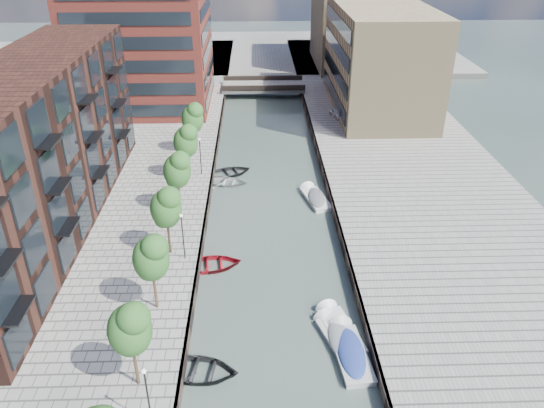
{
  "coord_description": "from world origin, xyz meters",
  "views": [
    {
      "loc": [
        -1.3,
        -11.81,
        25.38
      ],
      "look_at": [
        0.0,
        28.4,
        3.5
      ],
      "focal_mm": 35.0,
      "sensor_mm": 36.0,
      "label": 1
    }
  ],
  "objects_px": {
    "sloop_1": "(199,374)",
    "car": "(338,113)",
    "sloop_3": "(227,184)",
    "motorboat_4": "(315,198)",
    "motorboat_3": "(349,350)",
    "tree_4": "(177,169)",
    "bridge": "(263,86)",
    "motorboat_1": "(336,335)",
    "tree_5": "(185,140)",
    "tree_6": "(192,117)",
    "sloop_4": "(230,174)",
    "tree_1": "(129,327)",
    "tree_2": "(151,256)",
    "motorboat_2": "(337,327)",
    "sloop_2": "(211,267)",
    "tree_3": "(166,206)"
  },
  "relations": [
    {
      "from": "tree_4",
      "to": "sloop_2",
      "type": "xyz_separation_m",
      "value": [
        3.35,
        -7.93,
        -5.31
      ]
    },
    {
      "from": "motorboat_3",
      "to": "motorboat_4",
      "type": "xyz_separation_m",
      "value": [
        -0.03,
        21.56,
        -0.02
      ]
    },
    {
      "from": "motorboat_2",
      "to": "motorboat_4",
      "type": "relative_size",
      "value": 0.99
    },
    {
      "from": "sloop_3",
      "to": "motorboat_2",
      "type": "relative_size",
      "value": 0.83
    },
    {
      "from": "tree_3",
      "to": "tree_6",
      "type": "bearing_deg",
      "value": 90.0
    },
    {
      "from": "sloop_4",
      "to": "car",
      "type": "distance_m",
      "value": 21.28
    },
    {
      "from": "tree_1",
      "to": "tree_2",
      "type": "height_order",
      "value": "same"
    },
    {
      "from": "sloop_1",
      "to": "motorboat_3",
      "type": "bearing_deg",
      "value": -72.08
    },
    {
      "from": "sloop_3",
      "to": "motorboat_1",
      "type": "height_order",
      "value": "motorboat_1"
    },
    {
      "from": "tree_5",
      "to": "sloop_3",
      "type": "relative_size",
      "value": 1.33
    },
    {
      "from": "tree_1",
      "to": "sloop_2",
      "type": "distance_m",
      "value": 14.5
    },
    {
      "from": "bridge",
      "to": "sloop_2",
      "type": "xyz_separation_m",
      "value": [
        -5.15,
        -47.93,
        -1.39
      ]
    },
    {
      "from": "motorboat_4",
      "to": "car",
      "type": "height_order",
      "value": "car"
    },
    {
      "from": "motorboat_2",
      "to": "sloop_2",
      "type": "bearing_deg",
      "value": 140.93
    },
    {
      "from": "motorboat_4",
      "to": "car",
      "type": "distance_m",
      "value": 22.69
    },
    {
      "from": "tree_3",
      "to": "sloop_4",
      "type": "distance_m",
      "value": 18.24
    },
    {
      "from": "tree_4",
      "to": "tree_6",
      "type": "xyz_separation_m",
      "value": [
        0.0,
        14.0,
        0.0
      ]
    },
    {
      "from": "tree_1",
      "to": "tree_6",
      "type": "relative_size",
      "value": 1.0
    },
    {
      "from": "bridge",
      "to": "tree_1",
      "type": "bearing_deg",
      "value": -97.93
    },
    {
      "from": "motorboat_3",
      "to": "motorboat_4",
      "type": "distance_m",
      "value": 21.56
    },
    {
      "from": "sloop_3",
      "to": "motorboat_4",
      "type": "height_order",
      "value": "motorboat_4"
    },
    {
      "from": "tree_1",
      "to": "tree_3",
      "type": "bearing_deg",
      "value": 90.0
    },
    {
      "from": "sloop_1",
      "to": "motorboat_1",
      "type": "height_order",
      "value": "motorboat_1"
    },
    {
      "from": "sloop_1",
      "to": "car",
      "type": "xyz_separation_m",
      "value": [
        15.11,
        45.15,
        1.59
      ]
    },
    {
      "from": "tree_6",
      "to": "sloop_4",
      "type": "distance_m",
      "value": 7.91
    },
    {
      "from": "tree_3",
      "to": "motorboat_2",
      "type": "bearing_deg",
      "value": -33.86
    },
    {
      "from": "bridge",
      "to": "motorboat_1",
      "type": "height_order",
      "value": "bridge"
    },
    {
      "from": "tree_2",
      "to": "tree_4",
      "type": "bearing_deg",
      "value": 90.0
    },
    {
      "from": "tree_5",
      "to": "motorboat_3",
      "type": "height_order",
      "value": "tree_5"
    },
    {
      "from": "bridge",
      "to": "motorboat_3",
      "type": "relative_size",
      "value": 2.25
    },
    {
      "from": "tree_2",
      "to": "tree_3",
      "type": "bearing_deg",
      "value": 90.0
    },
    {
      "from": "motorboat_1",
      "to": "motorboat_2",
      "type": "distance_m",
      "value": 0.98
    },
    {
      "from": "tree_5",
      "to": "motorboat_2",
      "type": "relative_size",
      "value": 1.1
    },
    {
      "from": "tree_4",
      "to": "sloop_3",
      "type": "bearing_deg",
      "value": 62.22
    },
    {
      "from": "sloop_3",
      "to": "motorboat_4",
      "type": "relative_size",
      "value": 0.82
    },
    {
      "from": "tree_5",
      "to": "tree_6",
      "type": "height_order",
      "value": "same"
    },
    {
      "from": "sloop_4",
      "to": "motorboat_3",
      "type": "bearing_deg",
      "value": 176.38
    },
    {
      "from": "sloop_3",
      "to": "tree_1",
      "type": "bearing_deg",
      "value": -178.39
    },
    {
      "from": "tree_3",
      "to": "sloop_3",
      "type": "distance_m",
      "value": 15.93
    },
    {
      "from": "tree_5",
      "to": "motorboat_2",
      "type": "xyz_separation_m",
      "value": [
        12.69,
        -22.51,
        -5.21
      ]
    },
    {
      "from": "sloop_3",
      "to": "sloop_2",
      "type": "bearing_deg",
      "value": -172.71
    },
    {
      "from": "motorboat_2",
      "to": "motorboat_4",
      "type": "bearing_deg",
      "value": 88.83
    },
    {
      "from": "tree_5",
      "to": "sloop_2",
      "type": "height_order",
      "value": "tree_5"
    },
    {
      "from": "tree_2",
      "to": "tree_6",
      "type": "relative_size",
      "value": 1.0
    },
    {
      "from": "sloop_4",
      "to": "car",
      "type": "xyz_separation_m",
      "value": [
        14.25,
        15.73,
        1.59
      ]
    },
    {
      "from": "sloop_3",
      "to": "motorboat_2",
      "type": "bearing_deg",
      "value": -149.7
    },
    {
      "from": "sloop_1",
      "to": "car",
      "type": "bearing_deg",
      "value": -9.88
    },
    {
      "from": "sloop_2",
      "to": "tree_4",
      "type": "bearing_deg",
      "value": 14.37
    },
    {
      "from": "sloop_1",
      "to": "motorboat_4",
      "type": "relative_size",
      "value": 0.94
    },
    {
      "from": "tree_2",
      "to": "sloop_3",
      "type": "height_order",
      "value": "tree_2"
    }
  ]
}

